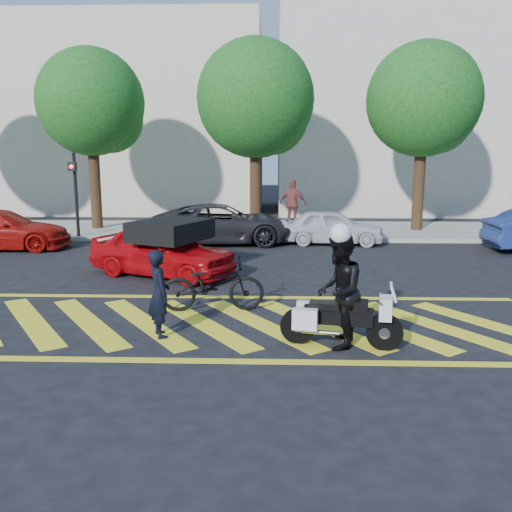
{
  "coord_description": "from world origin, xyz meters",
  "views": [
    {
      "loc": [
        0.74,
        -9.85,
        3.2
      ],
      "look_at": [
        0.37,
        1.36,
        1.05
      ],
      "focal_mm": 38.0,
      "sensor_mm": 36.0,
      "label": 1
    }
  ],
  "objects_px": {
    "parked_mid_right": "(332,227)",
    "parked_left": "(0,230)",
    "police_motorcycle": "(339,318)",
    "red_convertible": "(163,251)",
    "parked_mid_left": "(222,224)",
    "officer_bike": "(159,294)",
    "bicycle": "(212,284)",
    "officer_moto": "(339,291)"
  },
  "relations": [
    {
      "from": "officer_bike",
      "to": "red_convertible",
      "type": "relative_size",
      "value": 0.39
    },
    {
      "from": "parked_mid_right",
      "to": "parked_left",
      "type": "bearing_deg",
      "value": 101.31
    },
    {
      "from": "red_convertible",
      "to": "parked_left",
      "type": "xyz_separation_m",
      "value": [
        -6.26,
        3.82,
        -0.02
      ]
    },
    {
      "from": "bicycle",
      "to": "officer_moto",
      "type": "xyz_separation_m",
      "value": [
        2.32,
        -2.02,
        0.41
      ]
    },
    {
      "from": "officer_moto",
      "to": "parked_left",
      "type": "distance_m",
      "value": 13.62
    },
    {
      "from": "officer_bike",
      "to": "bicycle",
      "type": "height_order",
      "value": "officer_bike"
    },
    {
      "from": "police_motorcycle",
      "to": "red_convertible",
      "type": "relative_size",
      "value": 0.51
    },
    {
      "from": "officer_bike",
      "to": "police_motorcycle",
      "type": "bearing_deg",
      "value": -123.33
    },
    {
      "from": "officer_bike",
      "to": "bicycle",
      "type": "xyz_separation_m",
      "value": [
        0.75,
        1.61,
        -0.22
      ]
    },
    {
      "from": "police_motorcycle",
      "to": "parked_mid_left",
      "type": "xyz_separation_m",
      "value": [
        -2.93,
        10.36,
        0.22
      ]
    },
    {
      "from": "red_convertible",
      "to": "parked_mid_right",
      "type": "bearing_deg",
      "value": -19.01
    },
    {
      "from": "police_motorcycle",
      "to": "parked_mid_left",
      "type": "relative_size",
      "value": 0.4
    },
    {
      "from": "officer_moto",
      "to": "red_convertible",
      "type": "height_order",
      "value": "officer_moto"
    },
    {
      "from": "officer_moto",
      "to": "parked_mid_left",
      "type": "xyz_separation_m",
      "value": [
        -2.92,
        10.37,
        -0.25
      ]
    },
    {
      "from": "parked_left",
      "to": "parked_mid_right",
      "type": "bearing_deg",
      "value": -87.67
    },
    {
      "from": "red_convertible",
      "to": "parked_mid_left",
      "type": "distance_m",
      "value": 5.33
    },
    {
      "from": "parked_mid_right",
      "to": "officer_bike",
      "type": "bearing_deg",
      "value": 162.07
    },
    {
      "from": "bicycle",
      "to": "parked_mid_left",
      "type": "distance_m",
      "value": 8.38
    },
    {
      "from": "bicycle",
      "to": "parked_left",
      "type": "height_order",
      "value": "parked_left"
    },
    {
      "from": "parked_left",
      "to": "parked_mid_right",
      "type": "relative_size",
      "value": 1.25
    },
    {
      "from": "parked_mid_right",
      "to": "red_convertible",
      "type": "bearing_deg",
      "value": 140.67
    },
    {
      "from": "police_motorcycle",
      "to": "parked_mid_right",
      "type": "height_order",
      "value": "parked_mid_right"
    },
    {
      "from": "officer_bike",
      "to": "police_motorcycle",
      "type": "relative_size",
      "value": 0.77
    },
    {
      "from": "bicycle",
      "to": "red_convertible",
      "type": "distance_m",
      "value": 3.55
    },
    {
      "from": "bicycle",
      "to": "parked_mid_right",
      "type": "bearing_deg",
      "value": -27.55
    },
    {
      "from": "parked_left",
      "to": "parked_mid_left",
      "type": "relative_size",
      "value": 0.89
    },
    {
      "from": "officer_bike",
      "to": "parked_mid_right",
      "type": "bearing_deg",
      "value": -47.96
    },
    {
      "from": "bicycle",
      "to": "parked_left",
      "type": "bearing_deg",
      "value": 42.71
    },
    {
      "from": "officer_moto",
      "to": "red_convertible",
      "type": "xyz_separation_m",
      "value": [
        -3.98,
        5.15,
        -0.28
      ]
    },
    {
      "from": "red_convertible",
      "to": "officer_bike",
      "type": "bearing_deg",
      "value": -144.64
    },
    {
      "from": "officer_bike",
      "to": "red_convertible",
      "type": "height_order",
      "value": "officer_bike"
    },
    {
      "from": "officer_bike",
      "to": "bicycle",
      "type": "relative_size",
      "value": 0.74
    },
    {
      "from": "police_motorcycle",
      "to": "parked_mid_left",
      "type": "distance_m",
      "value": 10.77
    },
    {
      "from": "officer_bike",
      "to": "bicycle",
      "type": "distance_m",
      "value": 1.79
    },
    {
      "from": "police_motorcycle",
      "to": "red_convertible",
      "type": "height_order",
      "value": "red_convertible"
    },
    {
      "from": "parked_left",
      "to": "parked_mid_left",
      "type": "height_order",
      "value": "parked_mid_left"
    },
    {
      "from": "police_motorcycle",
      "to": "parked_left",
      "type": "xyz_separation_m",
      "value": [
        -10.26,
        8.96,
        0.17
      ]
    },
    {
      "from": "police_motorcycle",
      "to": "parked_mid_right",
      "type": "xyz_separation_m",
      "value": [
        0.96,
        10.36,
        0.13
      ]
    },
    {
      "from": "officer_bike",
      "to": "parked_mid_right",
      "type": "xyz_separation_m",
      "value": [
        4.05,
        9.96,
        -0.16
      ]
    },
    {
      "from": "officer_moto",
      "to": "parked_left",
      "type": "height_order",
      "value": "officer_moto"
    },
    {
      "from": "officer_bike",
      "to": "parked_left",
      "type": "height_order",
      "value": "officer_bike"
    },
    {
      "from": "parked_mid_left",
      "to": "parked_mid_right",
      "type": "xyz_separation_m",
      "value": [
        3.89,
        0.0,
        -0.09
      ]
    }
  ]
}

